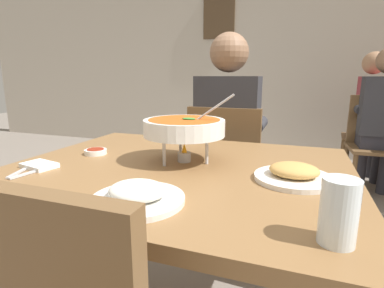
{
  "coord_description": "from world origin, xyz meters",
  "views": [
    {
      "loc": [
        0.4,
        -0.96,
        1.07
      ],
      "look_at": [
        0.0,
        0.15,
        0.8
      ],
      "focal_mm": 28.14,
      "sensor_mm": 36.0,
      "label": 1
    }
  ],
  "objects_px": {
    "diner_main": "(229,131)",
    "chair_diner_main": "(226,170)",
    "curry_bowl": "(184,128)",
    "chair_bg_middle": "(374,139)",
    "rice_plate": "(138,195)",
    "patron_bg_right": "(373,109)",
    "patron_bg_middle": "(382,115)",
    "chair_bg_right": "(376,132)",
    "drink_glass": "(338,215)",
    "appetizer_plate": "(294,174)",
    "sauce_dish": "(96,151)",
    "dining_table_main": "(178,194)"
  },
  "relations": [
    {
      "from": "chair_bg_middle",
      "to": "chair_bg_right",
      "type": "xyz_separation_m",
      "value": [
        0.1,
        0.4,
        0.0
      ]
    },
    {
      "from": "diner_main",
      "to": "rice_plate",
      "type": "distance_m",
      "value": 1.14
    },
    {
      "from": "drink_glass",
      "to": "chair_diner_main",
      "type": "bearing_deg",
      "value": 112.78
    },
    {
      "from": "appetizer_plate",
      "to": "patron_bg_right",
      "type": "relative_size",
      "value": 0.18
    },
    {
      "from": "chair_diner_main",
      "to": "drink_glass",
      "type": "xyz_separation_m",
      "value": [
        0.48,
        -1.14,
        0.3
      ]
    },
    {
      "from": "chair_bg_right",
      "to": "patron_bg_right",
      "type": "xyz_separation_m",
      "value": [
        -0.06,
        -0.01,
        0.24
      ]
    },
    {
      "from": "chair_diner_main",
      "to": "diner_main",
      "type": "relative_size",
      "value": 0.69
    },
    {
      "from": "rice_plate",
      "to": "patron_bg_middle",
      "type": "height_order",
      "value": "patron_bg_middle"
    },
    {
      "from": "drink_glass",
      "to": "patron_bg_right",
      "type": "height_order",
      "value": "patron_bg_right"
    },
    {
      "from": "dining_table_main",
      "to": "rice_plate",
      "type": "distance_m",
      "value": 0.35
    },
    {
      "from": "curry_bowl",
      "to": "sauce_dish",
      "type": "relative_size",
      "value": 3.69
    },
    {
      "from": "curry_bowl",
      "to": "chair_bg_middle",
      "type": "xyz_separation_m",
      "value": [
        1.06,
        2.09,
        -0.37
      ]
    },
    {
      "from": "chair_diner_main",
      "to": "patron_bg_right",
      "type": "distance_m",
      "value": 2.09
    },
    {
      "from": "chair_diner_main",
      "to": "sauce_dish",
      "type": "distance_m",
      "value": 0.86
    },
    {
      "from": "curry_bowl",
      "to": "appetizer_plate",
      "type": "bearing_deg",
      "value": -11.85
    },
    {
      "from": "chair_bg_right",
      "to": "drink_glass",
      "type": "bearing_deg",
      "value": -103.01
    },
    {
      "from": "curry_bowl",
      "to": "drink_glass",
      "type": "bearing_deg",
      "value": -41.98
    },
    {
      "from": "chair_diner_main",
      "to": "chair_bg_middle",
      "type": "height_order",
      "value": "same"
    },
    {
      "from": "curry_bowl",
      "to": "patron_bg_middle",
      "type": "distance_m",
      "value": 2.27
    },
    {
      "from": "sauce_dish",
      "to": "chair_bg_right",
      "type": "relative_size",
      "value": 0.1
    },
    {
      "from": "dining_table_main",
      "to": "patron_bg_middle",
      "type": "bearing_deg",
      "value": 62.44
    },
    {
      "from": "dining_table_main",
      "to": "chair_bg_middle",
      "type": "distance_m",
      "value": 2.4
    },
    {
      "from": "diner_main",
      "to": "appetizer_plate",
      "type": "height_order",
      "value": "diner_main"
    },
    {
      "from": "appetizer_plate",
      "to": "patron_bg_right",
      "type": "distance_m",
      "value": 2.65
    },
    {
      "from": "diner_main",
      "to": "curry_bowl",
      "type": "relative_size",
      "value": 3.94
    },
    {
      "from": "diner_main",
      "to": "rice_plate",
      "type": "relative_size",
      "value": 5.46
    },
    {
      "from": "dining_table_main",
      "to": "chair_bg_middle",
      "type": "relative_size",
      "value": 1.32
    },
    {
      "from": "dining_table_main",
      "to": "sauce_dish",
      "type": "xyz_separation_m",
      "value": [
        -0.39,
        0.04,
        0.12
      ]
    },
    {
      "from": "chair_bg_right",
      "to": "dining_table_main",
      "type": "bearing_deg",
      "value": -114.36
    },
    {
      "from": "patron_bg_middle",
      "to": "appetizer_plate",
      "type": "bearing_deg",
      "value": -108.13
    },
    {
      "from": "diner_main",
      "to": "rice_plate",
      "type": "xyz_separation_m",
      "value": [
        0.03,
        -1.14,
        0.03
      ]
    },
    {
      "from": "curry_bowl",
      "to": "chair_bg_middle",
      "type": "height_order",
      "value": "curry_bowl"
    },
    {
      "from": "patron_bg_right",
      "to": "curry_bowl",
      "type": "bearing_deg",
      "value": -113.86
    },
    {
      "from": "sauce_dish",
      "to": "patron_bg_right",
      "type": "relative_size",
      "value": 0.07
    },
    {
      "from": "chair_diner_main",
      "to": "sauce_dish",
      "type": "relative_size",
      "value": 10.0
    },
    {
      "from": "dining_table_main",
      "to": "appetizer_plate",
      "type": "bearing_deg",
      "value": -2.63
    },
    {
      "from": "appetizer_plate",
      "to": "patron_bg_right",
      "type": "height_order",
      "value": "patron_bg_right"
    },
    {
      "from": "chair_bg_middle",
      "to": "rice_plate",
      "type": "bearing_deg",
      "value": -112.52
    },
    {
      "from": "rice_plate",
      "to": "drink_glass",
      "type": "height_order",
      "value": "drink_glass"
    },
    {
      "from": "dining_table_main",
      "to": "diner_main",
      "type": "bearing_deg",
      "value": 90.0
    },
    {
      "from": "diner_main",
      "to": "chair_bg_right",
      "type": "distance_m",
      "value": 2.1
    },
    {
      "from": "rice_plate",
      "to": "patron_bg_right",
      "type": "xyz_separation_m",
      "value": [
        1.07,
        2.87,
        -0.03
      ]
    },
    {
      "from": "chair_diner_main",
      "to": "patron_bg_middle",
      "type": "bearing_deg",
      "value": 50.04
    },
    {
      "from": "rice_plate",
      "to": "patron_bg_right",
      "type": "height_order",
      "value": "patron_bg_right"
    },
    {
      "from": "diner_main",
      "to": "appetizer_plate",
      "type": "distance_m",
      "value": 0.92
    },
    {
      "from": "curry_bowl",
      "to": "rice_plate",
      "type": "xyz_separation_m",
      "value": [
        0.03,
        -0.39,
        -0.11
      ]
    },
    {
      "from": "curry_bowl",
      "to": "rice_plate",
      "type": "distance_m",
      "value": 0.41
    },
    {
      "from": "dining_table_main",
      "to": "chair_diner_main",
      "type": "bearing_deg",
      "value": 90.0
    },
    {
      "from": "diner_main",
      "to": "chair_diner_main",
      "type": "bearing_deg",
      "value": -90.0
    },
    {
      "from": "rice_plate",
      "to": "curry_bowl",
      "type": "bearing_deg",
      "value": 93.96
    }
  ]
}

